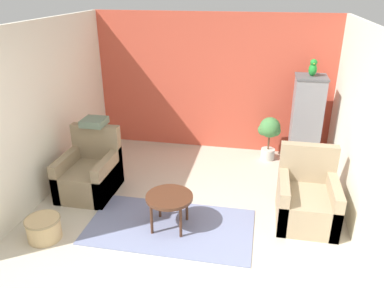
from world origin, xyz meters
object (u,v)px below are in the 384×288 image
parrot (313,68)px  coffee_table (169,199)px  potted_plant (269,132)px  armchair_right (307,200)px  armchair_left (90,174)px  birdcage (306,124)px  wicker_basket (44,228)px

parrot → coffee_table: bearing=-129.9°
potted_plant → armchair_right: bearing=-74.1°
coffee_table → potted_plant: size_ratio=0.76×
parrot → armchair_left: bearing=-155.0°
armchair_right → birdcage: size_ratio=0.61×
armchair_left → birdcage: bearing=25.0°
armchair_left → parrot: size_ratio=3.51×
armchair_right → wicker_basket: (-3.17, -1.03, -0.14)m
birdcage → parrot: 0.93m
coffee_table → armchair_left: bearing=154.9°
armchair_left → parrot: 3.74m
armchair_left → birdcage: 3.51m
armchair_left → potted_plant: (2.58, 1.64, 0.22)m
armchair_left → birdcage: birdcage is taller
coffee_table → parrot: 3.04m
birdcage → wicker_basket: (-3.23, -2.63, -0.61)m
parrot → potted_plant: bearing=163.0°
armchair_left → potted_plant: bearing=32.4°
armchair_right → birdcage: 1.67m
coffee_table → wicker_basket: coffee_table is taller
parrot → wicker_basket: (-3.23, -2.63, -1.53)m
wicker_basket → potted_plant: bearing=46.5°
coffee_table → wicker_basket: size_ratio=1.41×
armchair_right → parrot: (0.06, 1.60, 1.39)m
birdcage → coffee_table: bearing=-130.0°
armchair_left → wicker_basket: armchair_left is taller
parrot → potted_plant: (-0.56, 0.17, -1.18)m
armchair_right → birdcage: bearing=87.9°
birdcage → parrot: (0.00, 0.00, 0.93)m
coffee_table → wicker_basket: bearing=-160.4°
armchair_right → potted_plant: bearing=105.9°
coffee_table → birdcage: 2.78m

